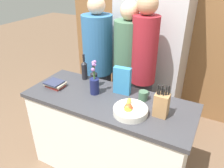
{
  "coord_description": "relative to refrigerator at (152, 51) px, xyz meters",
  "views": [
    {
      "loc": [
        0.85,
        -1.53,
        2.01
      ],
      "look_at": [
        0.0,
        0.08,
        1.03
      ],
      "focal_mm": 35.0,
      "sensor_mm": 36.0,
      "label": 1
    }
  ],
  "objects": [
    {
      "name": "ground_plane",
      "position": [
        -0.02,
        -1.17,
        -1.02
      ],
      "size": [
        14.0,
        14.0,
        0.0
      ],
      "primitive_type": "plane",
      "color": "brown"
    },
    {
      "name": "person_at_sink",
      "position": [
        -0.5,
        -0.55,
        -0.04
      ],
      "size": [
        0.36,
        0.36,
        1.74
      ],
      "rotation": [
        0.0,
        0.0,
        0.21
      ],
      "color": "#383842",
      "rests_on": "ground_plane"
    },
    {
      "name": "cereal_box",
      "position": [
        0.05,
        -1.01,
        0.03
      ],
      "size": [
        0.17,
        0.08,
        0.27
      ],
      "color": "teal",
      "rests_on": "kitchen_island"
    },
    {
      "name": "bottle_vinegar",
      "position": [
        -0.27,
        -1.02,
        -0.02
      ],
      "size": [
        0.07,
        0.07,
        0.23
      ],
      "color": "black",
      "rests_on": "kitchen_island"
    },
    {
      "name": "fruit_bowl",
      "position": [
        0.26,
        -1.29,
        -0.07
      ],
      "size": [
        0.3,
        0.3,
        0.1
      ],
      "color": "silver",
      "rests_on": "kitchen_island"
    },
    {
      "name": "refrigerator",
      "position": [
        0.0,
        0.0,
        0.0
      ],
      "size": [
        0.87,
        0.63,
        2.04
      ],
      "color": "#B7B7BC",
      "rests_on": "ground_plane"
    },
    {
      "name": "bottle_oil",
      "position": [
        -0.45,
        -0.93,
        0.0
      ],
      "size": [
        0.06,
        0.06,
        0.29
      ],
      "color": "black",
      "rests_on": "kitchen_island"
    },
    {
      "name": "back_wall_wood",
      "position": [
        -0.02,
        0.36,
        0.28
      ],
      "size": [
        2.83,
        0.12,
        2.6
      ],
      "color": "brown",
      "rests_on": "ground_plane"
    },
    {
      "name": "book_stack",
      "position": [
        -0.62,
        -1.22,
        -0.08
      ],
      "size": [
        0.2,
        0.16,
        0.06
      ],
      "color": "maroon",
      "rests_on": "kitchen_island"
    },
    {
      "name": "kitchen_island",
      "position": [
        -0.02,
        -1.17,
        -0.56
      ],
      "size": [
        1.63,
        0.64,
        0.91
      ],
      "color": "silver",
      "rests_on": "ground_plane"
    },
    {
      "name": "flower_vase",
      "position": [
        -0.18,
        -1.14,
        -0.0
      ],
      "size": [
        0.09,
        0.09,
        0.35
      ],
      "color": "#191E4C",
      "rests_on": "kitchen_island"
    },
    {
      "name": "knife_block",
      "position": [
        0.49,
        -1.19,
        -0.0
      ],
      "size": [
        0.12,
        0.1,
        0.28
      ],
      "color": "#A87A4C",
      "rests_on": "kitchen_island"
    },
    {
      "name": "person_in_blue",
      "position": [
        -0.09,
        -0.56,
        -0.05
      ],
      "size": [
        0.33,
        0.33,
        1.71
      ],
      "rotation": [
        0.0,
        0.0,
        -0.49
      ],
      "color": "#383842",
      "rests_on": "ground_plane"
    },
    {
      "name": "coffee_mug",
      "position": [
        0.28,
        -1.03,
        -0.07
      ],
      "size": [
        0.09,
        0.11,
        0.09
      ],
      "color": "#42664C",
      "rests_on": "kitchen_island"
    },
    {
      "name": "person_in_red_tee",
      "position": [
        0.1,
        -0.59,
        0.02
      ],
      "size": [
        0.28,
        0.28,
        1.8
      ],
      "rotation": [
        0.0,
        0.0,
        0.45
      ],
      "color": "#383842",
      "rests_on": "ground_plane"
    }
  ]
}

